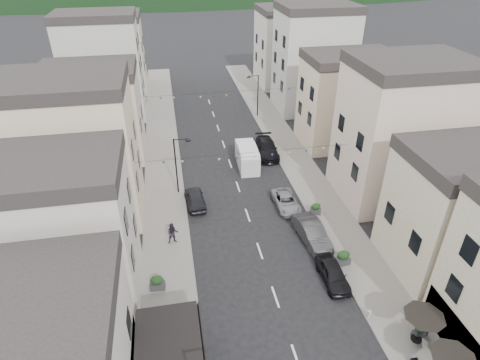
% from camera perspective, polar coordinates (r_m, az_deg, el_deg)
% --- Properties ---
extents(sidewalk_left, '(4.00, 76.00, 0.12)m').
position_cam_1_polar(sidewalk_left, '(46.04, -10.88, 2.14)').
color(sidewalk_left, slate).
rests_on(sidewalk_left, ground).
extents(sidewalk_right, '(4.00, 76.00, 0.12)m').
position_cam_1_polar(sidewalk_right, '(48.01, 7.27, 3.77)').
color(sidewalk_right, slate).
rests_on(sidewalk_right, ground).
extents(buildings_row_left, '(10.20, 54.16, 14.00)m').
position_cam_1_polar(buildings_row_left, '(49.51, -19.97, 10.67)').
color(buildings_row_left, beige).
rests_on(buildings_row_left, ground).
extents(buildings_row_right, '(10.20, 54.16, 14.50)m').
position_cam_1_polar(buildings_row_right, '(51.96, 13.82, 12.82)').
color(buildings_row_right, '#BAAE94').
rests_on(buildings_row_right, ground).
extents(cafe_terrace, '(2.50, 8.10, 2.53)m').
position_cam_1_polar(cafe_terrace, '(26.68, 27.96, -21.73)').
color(cafe_terrace, black).
rests_on(cafe_terrace, ground).
extents(streetlamp_left_far, '(1.70, 0.56, 6.00)m').
position_cam_1_polar(streetlamp_left_far, '(39.01, -8.76, 2.78)').
color(streetlamp_left_far, black).
rests_on(streetlamp_left_far, ground).
extents(streetlamp_right_far, '(1.70, 0.56, 6.00)m').
position_cam_1_polar(streetlamp_right_far, '(56.80, 2.28, 12.47)').
color(streetlamp_right_far, black).
rests_on(streetlamp_right_far, ground).
extents(bunting_near, '(19.00, 0.28, 0.62)m').
position_cam_1_polar(bunting_near, '(35.11, 0.86, 3.37)').
color(bunting_near, black).
rests_on(bunting_near, ground).
extents(bunting_far, '(19.00, 0.28, 0.62)m').
position_cam_1_polar(bunting_far, '(49.59, -2.85, 11.97)').
color(bunting_far, black).
rests_on(bunting_far, ground).
extents(parked_car_a, '(1.70, 4.16, 1.41)m').
position_cam_1_polar(parked_car_a, '(31.35, 13.10, -12.85)').
color(parked_car_a, black).
rests_on(parked_car_a, ground).
extents(parked_car_b, '(2.22, 5.15, 1.65)m').
position_cam_1_polar(parked_car_b, '(34.54, 10.17, -7.35)').
color(parked_car_b, '#2E2E31').
rests_on(parked_car_b, ground).
extents(parked_car_c, '(2.11, 4.46, 1.23)m').
position_cam_1_polar(parked_car_c, '(38.31, 6.55, -3.04)').
color(parked_car_c, gray).
rests_on(parked_car_c, ground).
extents(parked_car_d, '(2.72, 5.85, 1.65)m').
position_cam_1_polar(parked_car_d, '(47.22, 3.83, 4.51)').
color(parked_car_d, black).
rests_on(parked_car_d, ground).
extents(parked_car_e, '(2.01, 4.36, 1.45)m').
position_cam_1_polar(parked_car_e, '(38.50, -6.40, -2.64)').
color(parked_car_e, black).
rests_on(parked_car_e, ground).
extents(delivery_van, '(2.29, 5.31, 2.50)m').
position_cam_1_polar(delivery_van, '(44.49, 1.04, 3.37)').
color(delivery_van, silver).
rests_on(delivery_van, ground).
extents(pedestrian_a, '(0.75, 0.59, 1.82)m').
position_cam_1_polar(pedestrian_a, '(26.84, -7.97, -21.07)').
color(pedestrian_a, black).
rests_on(pedestrian_a, sidewalk_left).
extents(pedestrian_b, '(0.98, 0.79, 1.92)m').
position_cam_1_polar(pedestrian_b, '(33.97, -9.53, -7.49)').
color(pedestrian_b, black).
rests_on(pedestrian_b, sidewalk_left).
extents(planter_lb, '(1.13, 0.69, 1.20)m').
position_cam_1_polar(planter_lb, '(30.54, -11.70, -14.11)').
color(planter_lb, '#303033').
rests_on(planter_lb, sidewalk_left).
extents(planter_ra, '(1.04, 0.72, 1.06)m').
position_cam_1_polar(planter_ra, '(29.67, 24.28, -18.94)').
color(planter_ra, '#2D2D2F').
rests_on(planter_ra, sidewalk_right).
extents(planter_rb, '(1.22, 0.77, 1.29)m').
position_cam_1_polar(planter_rb, '(32.77, 14.45, -10.66)').
color(planter_rb, '#303032').
rests_on(planter_rb, sidewalk_right).
extents(planter_rc, '(1.11, 0.84, 1.10)m').
position_cam_1_polar(planter_rc, '(37.68, 10.72, -4.03)').
color(planter_rc, '#313134').
rests_on(planter_rc, sidewalk_right).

